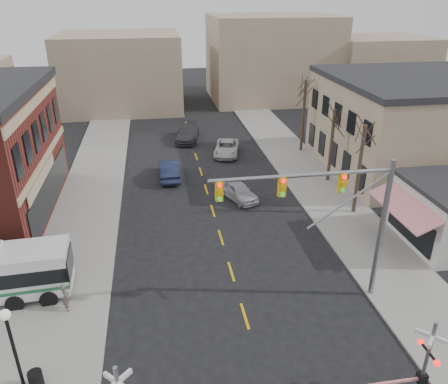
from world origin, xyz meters
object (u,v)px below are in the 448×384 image
(street_lamp, at_px, (10,333))
(car_b, at_px, (169,170))
(rr_crossing_east, at_px, (416,364))
(car_c, at_px, (227,148))
(trash_bin, at_px, (36,380))
(car_d, at_px, (187,133))
(traffic_signal_mast, at_px, (338,206))
(pedestrian_near, at_px, (66,297))
(pedestrian_far, at_px, (66,265))
(car_a, at_px, (238,191))

(street_lamp, bearing_deg, car_b, 71.72)
(rr_crossing_east, distance_m, car_c, 30.31)
(trash_bin, height_order, car_d, car_d)
(traffic_signal_mast, height_order, pedestrian_near, traffic_signal_mast)
(car_b, distance_m, car_c, 8.03)
(trash_bin, height_order, pedestrian_near, pedestrian_near)
(rr_crossing_east, distance_m, car_b, 26.45)
(traffic_signal_mast, xyz_separation_m, pedestrian_far, (-14.32, 4.32, -4.81))
(rr_crossing_east, height_order, pedestrian_near, rr_crossing_east)
(street_lamp, xyz_separation_m, pedestrian_near, (1.05, 4.83, -2.16))
(rr_crossing_east, relative_size, car_b, 1.16)
(traffic_signal_mast, relative_size, car_c, 1.83)
(pedestrian_near, xyz_separation_m, pedestrian_far, (-0.49, 3.07, -0.03))
(street_lamp, bearing_deg, traffic_signal_mast, 13.50)
(street_lamp, relative_size, pedestrian_far, 2.68)
(street_lamp, height_order, car_c, street_lamp)
(rr_crossing_east, relative_size, car_c, 1.12)
(trash_bin, distance_m, pedestrian_far, 8.03)
(rr_crossing_east, height_order, car_b, rr_crossing_east)
(car_d, distance_m, pedestrian_near, 28.86)
(car_c, bearing_deg, car_b, -125.29)
(car_a, relative_size, pedestrian_near, 2.61)
(rr_crossing_east, xyz_separation_m, pedestrian_near, (-14.78, 7.93, -1.05))
(rr_crossing_east, height_order, car_a, rr_crossing_east)
(traffic_signal_mast, height_order, pedestrian_far, traffic_signal_mast)
(street_lamp, distance_m, car_b, 23.16)
(car_c, xyz_separation_m, pedestrian_near, (-12.29, -22.26, 0.22))
(trash_bin, distance_m, pedestrian_near, 4.99)
(car_a, bearing_deg, car_c, 62.13)
(trash_bin, distance_m, car_a, 20.60)
(trash_bin, relative_size, car_b, 0.18)
(trash_bin, distance_m, car_b, 22.99)
(traffic_signal_mast, height_order, car_c, traffic_signal_mast)
(car_b, relative_size, pedestrian_near, 3.02)
(car_c, relative_size, car_d, 0.91)
(street_lamp, xyz_separation_m, car_a, (12.49, 16.69, -2.37))
(traffic_signal_mast, relative_size, pedestrian_near, 5.73)
(rr_crossing_east, xyz_separation_m, pedestrian_far, (-15.26, 10.99, -1.08))
(trash_bin, bearing_deg, car_c, 64.87)
(rr_crossing_east, xyz_separation_m, car_d, (-6.04, 35.43, -1.17))
(rr_crossing_east, distance_m, pedestrian_near, 16.80)
(street_lamp, bearing_deg, trash_bin, -12.09)
(car_b, bearing_deg, traffic_signal_mast, 111.99)
(car_b, height_order, car_c, car_b)
(pedestrian_far, bearing_deg, traffic_signal_mast, -67.06)
(car_d, bearing_deg, trash_bin, -93.70)
(street_lamp, height_order, car_b, street_lamp)
(street_lamp, xyz_separation_m, car_d, (9.78, 32.34, -2.28))
(trash_bin, bearing_deg, car_b, 73.19)
(car_c, bearing_deg, traffic_signal_mast, -71.92)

